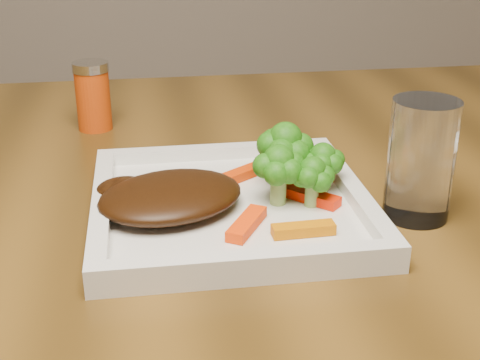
{
  "coord_description": "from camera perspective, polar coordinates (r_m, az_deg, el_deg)",
  "views": [
    {
      "loc": [
        0.13,
        -0.64,
        1.05
      ],
      "look_at": [
        0.22,
        -0.04,
        0.79
      ],
      "focal_mm": 50.0,
      "sensor_mm": 36.0,
      "label": 1
    }
  ],
  "objects": [
    {
      "name": "broccoli_1",
      "position": [
        0.69,
        7.06,
        1.47
      ],
      "size": [
        0.05,
        0.05,
        0.06
      ],
      "primitive_type": null,
      "rotation": [
        0.0,
        0.0,
        -0.06
      ],
      "color": "#306010",
      "rests_on": "plate"
    },
    {
      "name": "drinking_glass",
      "position": [
        0.67,
        15.18,
        1.64
      ],
      "size": [
        0.07,
        0.07,
        0.12
      ],
      "primitive_type": "cylinder",
      "rotation": [
        0.0,
        0.0,
        -0.07
      ],
      "color": "white",
      "rests_on": "dining_table"
    },
    {
      "name": "broccoli_3",
      "position": [
        0.66,
        3.31,
        0.46
      ],
      "size": [
        0.07,
        0.07,
        0.06
      ],
      "primitive_type": null,
      "rotation": [
        0.0,
        0.0,
        -0.3
      ],
      "color": "#206C12",
      "rests_on": "plate"
    },
    {
      "name": "carrot_0",
      "position": [
        0.61,
        5.43,
        -4.22
      ],
      "size": [
        0.06,
        0.02,
        0.01
      ],
      "primitive_type": "cube",
      "rotation": [
        0.0,
        0.0,
        0.04
      ],
      "color": "#D16F03",
      "rests_on": "plate"
    },
    {
      "name": "carrot_4",
      "position": [
        0.72,
        0.06,
        0.49
      ],
      "size": [
        0.06,
        0.05,
        0.01
      ],
      "primitive_type": "cube",
      "rotation": [
        0.0,
        0.0,
        0.62
      ],
      "color": "red",
      "rests_on": "plate"
    },
    {
      "name": "carrot_5",
      "position": [
        0.67,
        5.94,
        -1.38
      ],
      "size": [
        0.06,
        0.06,
        0.01
      ],
      "primitive_type": "cube",
      "rotation": [
        0.0,
        0.0,
        -0.78
      ],
      "color": "red",
      "rests_on": "plate"
    },
    {
      "name": "broccoli_2",
      "position": [
        0.66,
        6.19,
        0.17
      ],
      "size": [
        0.06,
        0.06,
        0.06
      ],
      "primitive_type": null,
      "rotation": [
        0.0,
        0.0,
        0.31
      ],
      "color": "#166911",
      "rests_on": "plate"
    },
    {
      "name": "spice_shaker",
      "position": [
        0.92,
        -12.44,
        7.0
      ],
      "size": [
        0.05,
        0.05,
        0.09
      ],
      "primitive_type": "cylinder",
      "rotation": [
        0.0,
        0.0,
        0.19
      ],
      "color": "#C33D0A",
      "rests_on": "dining_table"
    },
    {
      "name": "broccoli_0",
      "position": [
        0.7,
        3.86,
        2.16
      ],
      "size": [
        0.08,
        0.08,
        0.07
      ],
      "primitive_type": null,
      "rotation": [
        0.0,
        0.0,
        -0.16
      ],
      "color": "#1D5B0F",
      "rests_on": "plate"
    },
    {
      "name": "plate",
      "position": [
        0.67,
        -0.85,
        -2.48
      ],
      "size": [
        0.27,
        0.27,
        0.01
      ],
      "primitive_type": "cube",
      "color": "white",
      "rests_on": "dining_table"
    },
    {
      "name": "carrot_2",
      "position": [
        0.62,
        0.57,
        -3.75
      ],
      "size": [
        0.05,
        0.06,
        0.01
      ],
      "primitive_type": "cube",
      "rotation": [
        0.0,
        0.0,
        1.04
      ],
      "color": "#FF3B04",
      "rests_on": "plate"
    },
    {
      "name": "carrot_3",
      "position": [
        0.72,
        6.71,
        0.21
      ],
      "size": [
        0.06,
        0.03,
        0.01
      ],
      "primitive_type": "cube",
      "rotation": [
        0.0,
        0.0,
        0.3
      ],
      "color": "red",
      "rests_on": "plate"
    },
    {
      "name": "steak",
      "position": [
        0.65,
        -5.94,
        -1.38
      ],
      "size": [
        0.17,
        0.16,
        0.03
      ],
      "primitive_type": "ellipsoid",
      "rotation": [
        0.0,
        0.0,
        0.36
      ],
      "color": "black",
      "rests_on": "plate"
    }
  ]
}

